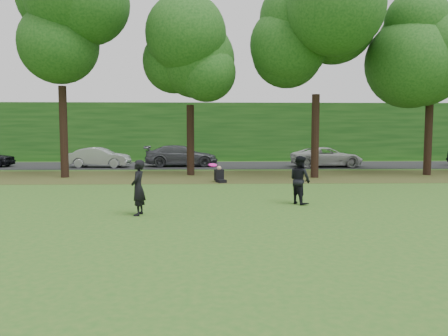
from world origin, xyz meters
name	(u,v)px	position (x,y,z in m)	size (l,w,h in m)	color
ground	(277,226)	(0.00, 0.00, 0.00)	(120.00, 120.00, 0.00)	#285C1C
leaf_litter	(242,176)	(0.00, 13.00, 0.01)	(60.00, 7.00, 0.01)	#443218
street	(235,165)	(0.00, 21.00, 0.01)	(70.00, 7.00, 0.02)	black
far_hedge	(231,132)	(0.00, 27.00, 2.50)	(70.00, 3.00, 5.00)	#144213
player_left	(138,188)	(-4.08, 1.66, 0.86)	(0.63, 0.41, 1.73)	black
player_right	(300,180)	(1.38, 3.60, 0.87)	(0.84, 0.66, 1.74)	black
parked_cars	(235,156)	(-0.06, 19.78, 0.75)	(40.81, 3.30, 1.54)	black
frisbee	(213,165)	(-1.76, 2.04, 1.53)	(0.36, 0.35, 0.12)	#DD1294
seated_person	(220,176)	(-1.36, 10.25, 0.31)	(0.64, 0.83, 0.83)	black
tree_line	(237,36)	(-0.34, 12.94, 7.84)	(55.30, 7.90, 12.31)	black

